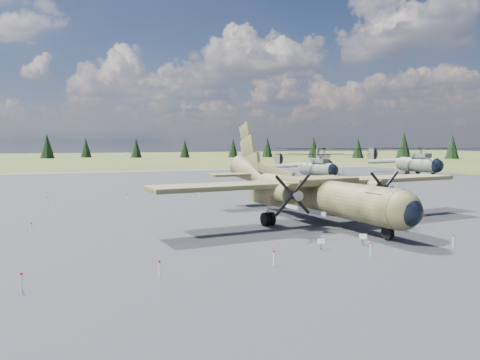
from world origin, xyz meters
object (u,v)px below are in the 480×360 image
object	(u,v)px
helicopter_mid	(323,156)
helicopter_far	(418,156)
transport_plane	(310,189)
helicopter_near	(317,161)

from	to	relation	value
helicopter_mid	helicopter_far	size ratio (longest dim) A/B	1.04
transport_plane	helicopter_near	world-z (taller)	transport_plane
helicopter_near	transport_plane	bearing A→B (deg)	-139.05
helicopter_mid	transport_plane	bearing A→B (deg)	-97.88
helicopter_far	helicopter_near	bearing A→B (deg)	172.09
helicopter_near	helicopter_far	world-z (taller)	helicopter_far
helicopter_mid	helicopter_far	xyz separation A→B (m)	(17.24, -6.27, 0.04)
transport_plane	helicopter_mid	xyz separation A→B (m)	(27.72, 45.24, 1.14)
transport_plane	helicopter_far	distance (m)	59.51
helicopter_mid	helicopter_far	distance (m)	18.35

